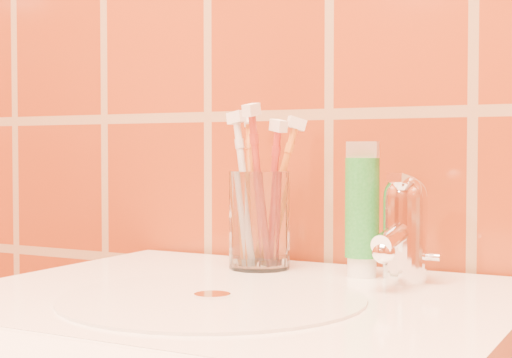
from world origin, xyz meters
The scene contains 8 objects.
glass_tumbler centered at (-0.05, 1.11, 0.91)m, with size 0.07×0.07×0.12m, color white.
toothpaste_tube centered at (0.08, 1.11, 0.92)m, with size 0.04×0.04×0.16m.
faucet centered at (0.14, 1.09, 0.91)m, with size 0.05×0.11×0.12m.
toothbrush_0 centered at (-0.07, 1.10, 0.95)m, with size 0.05×0.03×0.20m, color silver, non-canonical shape.
toothbrush_1 centered at (-0.04, 1.11, 0.94)m, with size 0.05×0.04×0.19m, color #B43026, non-canonical shape.
toothbrush_2 centered at (-0.04, 1.09, 0.95)m, with size 0.03×0.06×0.21m, color #A13022, non-canonical shape.
toothbrush_3 centered at (-0.04, 1.13, 0.94)m, with size 0.06×0.06×0.19m, color orange, non-canonical shape.
toothbrush_4 centered at (-0.07, 1.12, 0.95)m, with size 0.05×0.07×0.20m, color orange, non-canonical shape.
Camera 1 is at (0.39, 0.26, 1.00)m, focal length 55.00 mm.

